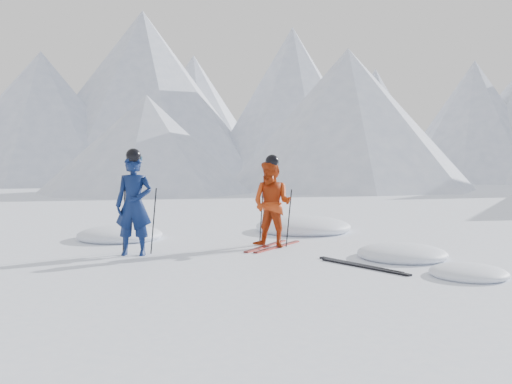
% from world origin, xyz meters
% --- Properties ---
extents(ground, '(160.00, 160.00, 0.00)m').
position_xyz_m(ground, '(0.00, 0.00, 0.00)').
color(ground, white).
rests_on(ground, ground).
extents(mountain_range, '(106.15, 62.94, 15.53)m').
position_xyz_m(mountain_range, '(5.71, 35.31, 6.72)').
color(mountain_range, '#B2BCD1').
rests_on(mountain_range, ground).
extents(skier_blue, '(0.75, 0.60, 1.79)m').
position_xyz_m(skier_blue, '(-3.48, -0.64, 0.89)').
color(skier_blue, '#0B1B46').
rests_on(skier_blue, ground).
extents(skier_red, '(0.92, 0.78, 1.69)m').
position_xyz_m(skier_red, '(-1.43, 1.04, 0.85)').
color(skier_red, '#B1350E').
rests_on(skier_red, ground).
extents(pole_blue_left, '(0.12, 0.08, 1.19)m').
position_xyz_m(pole_blue_left, '(-3.78, -0.49, 0.60)').
color(pole_blue_left, black).
rests_on(pole_blue_left, ground).
extents(pole_blue_right, '(0.12, 0.07, 1.19)m').
position_xyz_m(pole_blue_right, '(-3.23, -0.39, 0.60)').
color(pole_blue_right, black).
rests_on(pole_blue_right, ground).
extents(pole_red_left, '(0.11, 0.09, 1.13)m').
position_xyz_m(pole_red_left, '(-1.73, 1.29, 0.56)').
color(pole_red_left, black).
rests_on(pole_red_left, ground).
extents(pole_red_right, '(0.11, 0.08, 1.13)m').
position_xyz_m(pole_red_right, '(-1.13, 1.19, 0.56)').
color(pole_red_right, black).
rests_on(pole_red_right, ground).
extents(ski_worn_left, '(0.33, 1.70, 0.03)m').
position_xyz_m(ski_worn_left, '(-1.55, 1.04, 0.01)').
color(ski_worn_left, black).
rests_on(ski_worn_left, ground).
extents(ski_worn_right, '(0.45, 1.68, 0.03)m').
position_xyz_m(ski_worn_right, '(-1.31, 1.04, 0.01)').
color(ski_worn_right, black).
rests_on(ski_worn_right, ground).
extents(ski_loose_a, '(1.46, 1.02, 0.03)m').
position_xyz_m(ski_loose_a, '(0.45, -0.37, 0.01)').
color(ski_loose_a, black).
rests_on(ski_loose_a, ground).
extents(ski_loose_b, '(1.49, 0.97, 0.03)m').
position_xyz_m(ski_loose_b, '(0.55, -0.52, 0.01)').
color(ski_loose_b, black).
rests_on(ski_loose_b, ground).
extents(snow_lumps, '(8.39, 6.01, 0.50)m').
position_xyz_m(snow_lumps, '(-1.74, 2.21, 0.00)').
color(snow_lumps, white).
rests_on(snow_lumps, ground).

